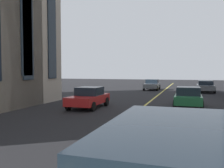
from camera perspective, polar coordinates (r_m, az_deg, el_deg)
name	(u,v)px	position (r m, az deg, el deg)	size (l,w,h in m)	color
lane_centre_line	(127,119)	(12.48, 3.67, -8.38)	(80.00, 0.16, 0.01)	#D8C64C
car_green_oncoming	(188,97)	(17.50, 17.64, -2.92)	(3.90, 1.89, 1.40)	#1E6038
car_red_far	(89,97)	(16.40, -5.54, -3.18)	(3.90, 1.89, 1.40)	#B21E1E
car_grey_trailing	(205,86)	(30.32, 21.30, -0.51)	(4.40, 1.95, 1.37)	slate
car_grey_mid	(152,85)	(32.27, 9.48, -0.14)	(3.90, 1.89, 1.40)	slate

